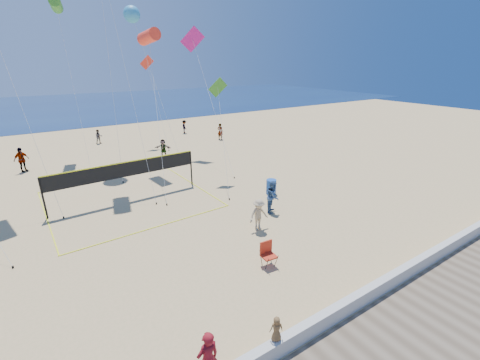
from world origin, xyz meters
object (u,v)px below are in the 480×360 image
woman (208,359)px  trash_barrel (271,187)px  camp_chair (267,252)px  volleyball_net (125,174)px

woman → trash_barrel: bearing=-139.0°
camp_chair → trash_barrel: size_ratio=1.25×
woman → camp_chair: woman is taller
camp_chair → trash_barrel: 7.87m
woman → trash_barrel: woman is taller
trash_barrel → volleyball_net: (-8.09, 4.24, 1.20)m
woman → volleyball_net: bearing=-100.1°
camp_chair → trash_barrel: bearing=54.7°
woman → trash_barrel: size_ratio=1.83×
volleyball_net → woman: bearing=-99.0°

